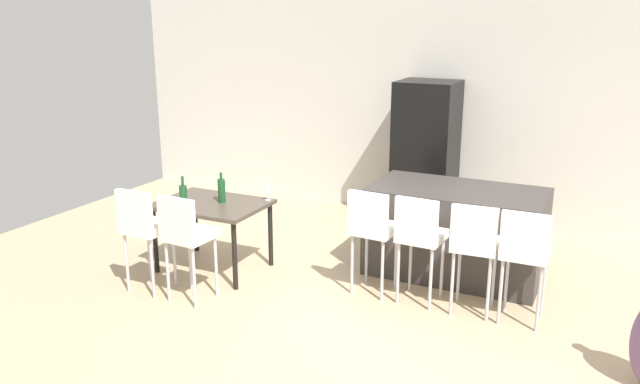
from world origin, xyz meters
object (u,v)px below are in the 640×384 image
at_px(dining_chair_far, 185,232).
at_px(wine_bottle_corner, 183,196).
at_px(kitchen_island, 456,232).
at_px(wine_glass_left, 268,189).
at_px(refrigerator, 426,154).
at_px(bar_chair_far, 525,249).
at_px(bar_chair_middle, 420,233).
at_px(wine_bottle_near, 222,190).
at_px(dining_chair_near, 143,224).
at_px(dining_table, 212,210).
at_px(bar_chair_left, 372,225).
at_px(bar_chair_right, 475,241).

relative_size(dining_chair_far, wine_bottle_corner, 3.24).
bearing_deg(kitchen_island, wine_glass_left, -160.04).
height_order(dining_chair_far, wine_bottle_corner, wine_bottle_corner).
bearing_deg(refrigerator, bar_chair_far, -55.14).
relative_size(bar_chair_middle, bar_chair_far, 1.00).
height_order(dining_chair_far, wine_bottle_near, wine_bottle_near).
relative_size(bar_chair_far, dining_chair_near, 1.00).
xyz_separation_m(kitchen_island, wine_glass_left, (-1.85, -0.67, 0.40)).
distance_m(bar_chair_far, dining_chair_far, 3.04).
distance_m(bar_chair_middle, dining_chair_far, 2.16).
distance_m(dining_chair_near, wine_glass_left, 1.33).
xyz_separation_m(dining_table, refrigerator, (1.55, 2.43, 0.26)).
relative_size(bar_chair_middle, refrigerator, 0.57).
bearing_deg(bar_chair_left, dining_chair_far, -148.26).
relative_size(wine_bottle_corner, wine_glass_left, 1.86).
height_order(bar_chair_left, dining_table, bar_chair_left).
relative_size(kitchen_island, bar_chair_middle, 1.66).
bearing_deg(bar_chair_left, kitchen_island, 54.91).
bearing_deg(dining_chair_near, bar_chair_far, 15.20).
distance_m(kitchen_island, wine_glass_left, 2.01).
bearing_deg(kitchen_island, bar_chair_right, -66.17).
xyz_separation_m(bar_chair_left, bar_chair_far, (1.40, -0.00, 0.00)).
bearing_deg(bar_chair_left, bar_chair_right, -0.00).
height_order(bar_chair_far, wine_bottle_near, wine_bottle_near).
bearing_deg(bar_chair_right, bar_chair_far, -0.01).
height_order(bar_chair_middle, wine_bottle_corner, wine_bottle_corner).
bearing_deg(kitchen_island, bar_chair_far, -46.57).
distance_m(bar_chair_left, bar_chair_far, 1.40).
relative_size(bar_chair_left, dining_chair_near, 1.00).
bearing_deg(refrigerator, dining_chair_far, -112.16).
bearing_deg(dining_table, bar_chair_right, 3.21).
bearing_deg(wine_bottle_near, bar_chair_middle, 2.79).
bearing_deg(dining_chair_far, kitchen_island, 40.34).
height_order(bar_chair_right, wine_glass_left, bar_chair_right).
bearing_deg(dining_chair_near, wine_bottle_near, 67.18).
distance_m(bar_chair_middle, wine_glass_left, 1.74).
relative_size(wine_bottle_corner, wine_bottle_near, 1.02).
height_order(wine_glass_left, refrigerator, refrigerator).
distance_m(wine_bottle_near, wine_glass_left, 0.48).
bearing_deg(wine_bottle_corner, bar_chair_far, 7.17).
xyz_separation_m(kitchen_island, dining_chair_near, (-2.58, -1.77, 0.24)).
xyz_separation_m(bar_chair_middle, wine_glass_left, (-1.72, 0.18, 0.17)).
bearing_deg(wine_bottle_near, refrigerator, 58.60).
bearing_deg(wine_bottle_near, kitchen_island, 23.09).
height_order(bar_chair_left, dining_chair_far, same).
height_order(kitchen_island, bar_chair_right, bar_chair_right).
distance_m(bar_chair_left, bar_chair_right, 0.97).
bearing_deg(kitchen_island, dining_chair_near, -145.54).
xyz_separation_m(bar_chair_middle, bar_chair_far, (0.94, -0.00, 0.00)).
height_order(kitchen_island, wine_glass_left, kitchen_island).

